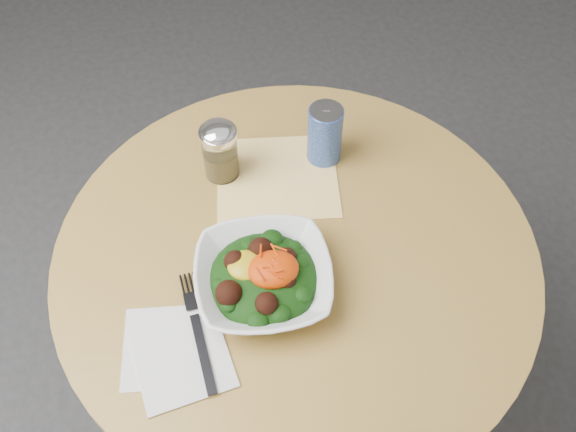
% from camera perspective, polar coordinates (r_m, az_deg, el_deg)
% --- Properties ---
extents(ground, '(6.00, 6.00, 0.00)m').
position_cam_1_polar(ground, '(1.86, 0.47, -16.00)').
color(ground, '#2C2C2E').
rests_on(ground, ground).
extents(table, '(0.90, 0.90, 0.75)m').
position_cam_1_polar(table, '(1.36, 0.63, -7.64)').
color(table, black).
rests_on(table, ground).
extents(cloth_napkin, '(0.28, 0.26, 0.00)m').
position_cam_1_polar(cloth_napkin, '(1.29, -0.96, 3.46)').
color(cloth_napkin, '#FDB00D').
rests_on(cloth_napkin, table).
extents(paper_napkins, '(0.19, 0.20, 0.00)m').
position_cam_1_polar(paper_napkins, '(1.10, -9.97, -11.93)').
color(paper_napkins, silver).
rests_on(paper_napkins, table).
extents(salad_bowl, '(0.27, 0.27, 0.09)m').
position_cam_1_polar(salad_bowl, '(1.12, -2.18, -5.49)').
color(salad_bowl, white).
rests_on(salad_bowl, table).
extents(fork, '(0.03, 0.23, 0.00)m').
position_cam_1_polar(fork, '(1.11, -8.03, -9.70)').
color(fork, black).
rests_on(fork, table).
extents(spice_shaker, '(0.07, 0.07, 0.13)m').
position_cam_1_polar(spice_shaker, '(1.26, -6.07, 5.76)').
color(spice_shaker, silver).
rests_on(spice_shaker, table).
extents(beverage_can, '(0.07, 0.07, 0.13)m').
position_cam_1_polar(beverage_can, '(1.29, 3.29, 7.28)').
color(beverage_can, '#0D2699').
rests_on(beverage_can, table).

